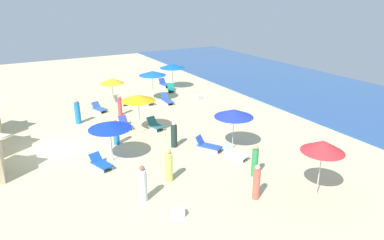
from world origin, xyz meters
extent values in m
plane|color=beige|center=(0.00, 0.00, 0.00)|extent=(60.00, 60.00, 0.00)
cube|color=#2B5391|center=(0.00, 23.28, 0.06)|extent=(60.00, 13.45, 0.12)
cylinder|color=silver|center=(-8.91, 12.03, 0.98)|extent=(0.05, 0.05, 1.96)
cone|color=#1259B5|center=(-8.91, 12.03, 2.17)|extent=(2.37, 2.37, 0.41)
cube|color=silver|center=(-9.68, 11.32, 0.12)|extent=(1.08, 0.17, 0.24)
cube|color=silver|center=(-9.74, 11.88, 0.12)|extent=(1.08, 0.17, 0.24)
cube|color=#2E4EAB|center=(-9.71, 11.60, 0.27)|extent=(1.27, 0.79, 0.06)
cube|color=#2E4EAB|center=(-10.26, 11.53, 0.51)|extent=(0.35, 0.65, 0.51)
cube|color=silver|center=(-8.05, 11.14, 0.11)|extent=(0.96, 0.46, 0.22)
cube|color=silver|center=(-7.84, 11.60, 0.11)|extent=(0.96, 0.46, 0.22)
cube|color=#147B66|center=(-7.94, 11.37, 0.25)|extent=(1.29, 1.02, 0.06)
cube|color=#147B66|center=(-8.42, 11.58, 0.44)|extent=(0.56, 0.67, 0.43)
cylinder|color=silver|center=(-5.91, 5.34, 0.99)|extent=(0.05, 0.05, 1.97)
cone|color=gold|center=(-5.91, 5.34, 2.18)|extent=(1.89, 1.89, 0.42)
cube|color=silver|center=(-6.28, 5.89, 0.09)|extent=(1.13, 0.37, 0.19)
cube|color=silver|center=(-6.43, 6.37, 0.09)|extent=(1.13, 0.37, 0.19)
cube|color=white|center=(-6.36, 6.13, 0.22)|extent=(1.40, 0.93, 0.06)
cube|color=white|center=(-6.93, 5.96, 0.44)|extent=(0.50, 0.64, 0.47)
cube|color=silver|center=(-5.34, 3.85, 0.09)|extent=(1.00, 0.37, 0.19)
cube|color=silver|center=(-5.52, 4.37, 0.09)|extent=(1.00, 0.37, 0.19)
cube|color=#335AA1|center=(-5.43, 4.11, 0.22)|extent=(1.30, 0.97, 0.06)
cube|color=#335AA1|center=(-5.93, 3.94, 0.43)|extent=(0.53, 0.69, 0.45)
cylinder|color=silver|center=(0.11, 5.21, 1.10)|extent=(0.05, 0.05, 2.20)
cone|color=gold|center=(0.11, 5.21, 2.39)|extent=(2.15, 2.15, 0.39)
cube|color=silver|center=(-1.14, 4.45, 0.12)|extent=(1.13, 0.05, 0.24)
cube|color=silver|center=(-1.14, 4.93, 0.12)|extent=(1.13, 0.05, 0.24)
cube|color=#323FAB|center=(-1.14, 4.69, 0.27)|extent=(1.26, 0.58, 0.06)
cube|color=#323FAB|center=(-1.72, 4.68, 0.47)|extent=(0.42, 0.55, 0.44)
cube|color=silver|center=(0.14, 6.07, 0.13)|extent=(0.99, 0.21, 0.25)
cube|color=silver|center=(0.05, 6.61, 0.13)|extent=(0.99, 0.21, 0.25)
cube|color=#286A76|center=(0.09, 6.34, 0.28)|extent=(1.20, 0.83, 0.06)
cube|color=#286A76|center=(-0.40, 6.26, 0.51)|extent=(0.53, 0.68, 0.48)
cylinder|color=silver|center=(10.83, 9.47, 1.06)|extent=(0.05, 0.05, 2.12)
cone|color=red|center=(10.83, 9.47, 2.38)|extent=(1.87, 1.87, 0.52)
cylinder|color=silver|center=(-6.02, 8.79, 1.10)|extent=(0.05, 0.05, 2.20)
cone|color=blue|center=(-6.02, 8.79, 2.38)|extent=(2.23, 2.23, 0.36)
cube|color=silver|center=(-4.82, 9.29, 0.09)|extent=(1.24, 0.07, 0.18)
cube|color=silver|center=(-4.80, 9.80, 0.09)|extent=(1.24, 0.07, 0.18)
cube|color=#2F54AF|center=(-4.81, 9.55, 0.21)|extent=(1.39, 0.64, 0.06)
cube|color=#2F54AF|center=(-5.45, 9.56, 0.46)|extent=(0.36, 0.58, 0.52)
cube|color=silver|center=(-5.38, 7.81, 0.13)|extent=(1.11, 0.09, 0.25)
cube|color=silver|center=(-5.40, 8.34, 0.13)|extent=(1.11, 0.09, 0.25)
cube|color=#F5D3CF|center=(-5.39, 8.07, 0.28)|extent=(1.25, 0.67, 0.06)
cube|color=#F5D3CF|center=(-5.95, 8.05, 0.49)|extent=(0.28, 0.60, 0.43)
cylinder|color=silver|center=(3.03, 2.49, 0.92)|extent=(0.05, 0.05, 1.85)
cone|color=#1334CA|center=(3.03, 2.49, 2.05)|extent=(2.27, 2.27, 0.40)
cube|color=silver|center=(3.74, 1.48, 0.11)|extent=(1.06, 0.38, 0.22)
cube|color=silver|center=(3.58, 1.99, 0.11)|extent=(1.06, 0.38, 0.22)
cube|color=#1A53B0|center=(3.66, 1.73, 0.25)|extent=(1.36, 0.98, 0.06)
cube|color=#1A53B0|center=(3.13, 1.56, 0.45)|extent=(0.54, 0.69, 0.43)
cylinder|color=silver|center=(4.92, 9.08, 0.97)|extent=(0.05, 0.05, 1.94)
cone|color=#2236B2|center=(4.92, 9.08, 2.16)|extent=(2.24, 2.24, 0.45)
cube|color=silver|center=(6.27, 8.19, 0.12)|extent=(1.09, 0.47, 0.24)
cube|color=silver|center=(6.06, 8.70, 0.12)|extent=(1.09, 0.47, 0.24)
cube|color=white|center=(6.17, 8.45, 0.27)|extent=(1.43, 1.08, 0.06)
cube|color=white|center=(5.62, 8.23, 0.49)|extent=(0.46, 0.66, 0.46)
cube|color=silver|center=(4.68, 7.52, 0.12)|extent=(1.09, 0.68, 0.24)
cube|color=silver|center=(4.42, 7.96, 0.12)|extent=(1.09, 0.68, 0.24)
cube|color=blue|center=(4.55, 7.74, 0.27)|extent=(1.50, 1.23, 0.06)
cube|color=blue|center=(4.00, 7.41, 0.51)|extent=(0.58, 0.66, 0.51)
cylinder|color=#E1F264|center=(6.50, 4.20, 0.72)|extent=(0.48, 0.48, 1.45)
sphere|color=tan|center=(6.50, 4.20, 1.55)|extent=(0.24, 0.24, 0.24)
cylinder|color=#31914D|center=(8.10, 8.11, 0.72)|extent=(0.42, 0.42, 1.43)
sphere|color=tan|center=(8.10, 8.11, 1.54)|extent=(0.25, 0.25, 0.25)
cylinder|color=silver|center=(7.48, 2.50, 0.75)|extent=(0.42, 0.42, 1.50)
sphere|color=#975E4F|center=(7.48, 2.50, 1.60)|extent=(0.22, 0.22, 0.22)
cylinder|color=#1F7AC6|center=(-3.68, 2.13, 0.75)|extent=(0.48, 0.48, 1.50)
sphere|color=tan|center=(-3.68, 2.13, 1.60)|extent=(0.21, 0.21, 0.21)
cylinder|color=#F6454D|center=(-3.91, 5.21, 0.67)|extent=(0.36, 0.36, 1.34)
sphere|color=beige|center=(-3.91, 5.21, 1.45)|extent=(0.24, 0.24, 0.24)
cylinder|color=#D85F4C|center=(9.75, 6.86, 0.72)|extent=(0.43, 0.43, 1.44)
sphere|color=beige|center=(9.75, 6.86, 1.54)|extent=(0.23, 0.23, 0.23)
cylinder|color=#2682D8|center=(1.05, 3.35, 0.67)|extent=(0.41, 0.41, 1.33)
sphere|color=#9E6D3F|center=(1.05, 3.35, 1.43)|extent=(0.21, 0.21, 0.21)
cylinder|color=#1F312E|center=(3.07, 6.19, 0.67)|extent=(0.42, 0.42, 1.34)
sphere|color=beige|center=(3.07, 6.19, 1.45)|extent=(0.25, 0.25, 0.25)
cube|color=white|center=(9.25, 3.29, 0.20)|extent=(0.39, 0.53, 0.40)
cube|color=white|center=(-4.47, 12.28, 0.21)|extent=(0.52, 0.63, 0.41)
camera|label=1|loc=(19.78, -1.99, 8.51)|focal=32.25mm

